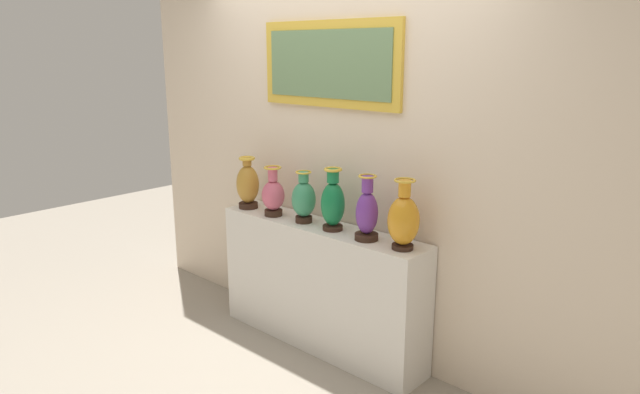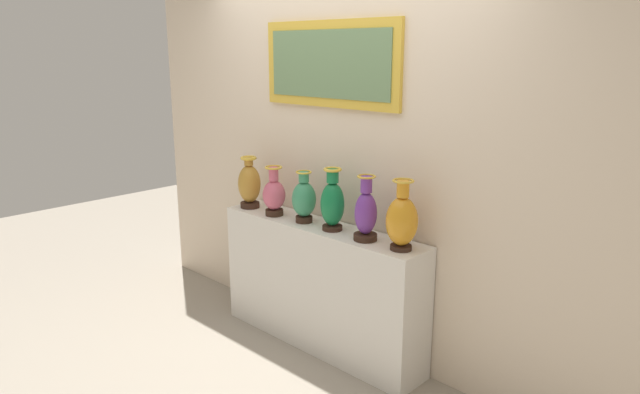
% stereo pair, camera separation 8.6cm
% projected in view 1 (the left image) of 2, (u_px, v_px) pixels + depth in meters
% --- Properties ---
extents(ground_plane, '(9.99, 9.99, 0.00)m').
position_uv_depth(ground_plane, '(320.00, 343.00, 4.05)').
color(ground_plane, gray).
extents(display_shelf, '(1.62, 0.31, 0.87)m').
position_uv_depth(display_shelf, '(320.00, 286.00, 3.94)').
color(display_shelf, silver).
rests_on(display_shelf, ground_plane).
extents(back_wall, '(3.99, 0.14, 3.00)m').
position_uv_depth(back_wall, '(342.00, 127.00, 3.83)').
color(back_wall, beige).
rests_on(back_wall, ground_plane).
extents(vase_ochre, '(0.17, 0.17, 0.38)m').
position_uv_depth(vase_ochre, '(248.00, 185.00, 4.21)').
color(vase_ochre, '#382319').
rests_on(vase_ochre, display_shelf).
extents(vase_rose, '(0.16, 0.16, 0.35)m').
position_uv_depth(vase_rose, '(273.00, 195.00, 4.02)').
color(vase_rose, '#382319').
rests_on(vase_rose, display_shelf).
extents(vase_jade, '(0.16, 0.16, 0.35)m').
position_uv_depth(vase_jade, '(304.00, 199.00, 3.86)').
color(vase_jade, '#382319').
rests_on(vase_jade, display_shelf).
extents(vase_emerald, '(0.16, 0.16, 0.41)m').
position_uv_depth(vase_emerald, '(333.00, 203.00, 3.69)').
color(vase_emerald, '#382319').
rests_on(vase_emerald, display_shelf).
extents(vase_violet, '(0.15, 0.15, 0.41)m').
position_uv_depth(vase_violet, '(367.00, 213.00, 3.50)').
color(vase_violet, '#382319').
rests_on(vase_violet, display_shelf).
extents(vase_amber, '(0.19, 0.19, 0.42)m').
position_uv_depth(vase_amber, '(404.00, 220.00, 3.33)').
color(vase_amber, '#382319').
rests_on(vase_amber, display_shelf).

